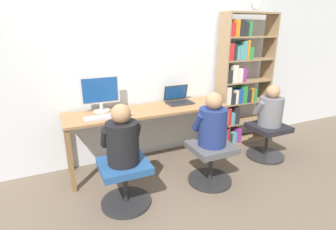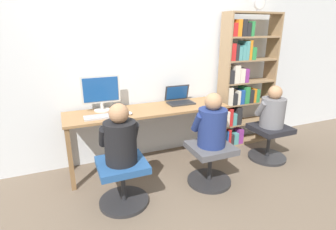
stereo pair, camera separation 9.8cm
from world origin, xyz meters
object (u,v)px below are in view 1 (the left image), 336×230
(person_at_laptop, at_px, (213,123))
(desk_clock, at_px, (257,4))
(office_chair_right, at_px, (211,160))
(desktop_monitor, at_px, (100,93))
(office_chair_left, at_px, (125,180))
(person_at_monitor, at_px, (122,139))
(bookshelf, at_px, (239,84))
(keyboard, at_px, (104,117))
(office_chair_side, at_px, (267,138))
(person_near_shelf, at_px, (271,109))
(laptop, at_px, (179,99))

(person_at_laptop, relative_size, desk_clock, 3.04)
(desk_clock, bearing_deg, office_chair_right, -146.30)
(desktop_monitor, distance_m, office_chair_right, 1.54)
(office_chair_left, bearing_deg, person_at_monitor, 90.00)
(desktop_monitor, bearing_deg, desk_clock, -2.52)
(person_at_monitor, bearing_deg, office_chair_left, -90.00)
(desktop_monitor, bearing_deg, bookshelf, -1.12)
(desktop_monitor, relative_size, keyboard, 1.04)
(office_chair_side, relative_size, person_near_shelf, 0.92)
(laptop, xyz_separation_m, person_at_laptop, (0.03, -0.80, -0.08))
(keyboard, height_order, office_chair_left, keyboard)
(desk_clock, bearing_deg, bookshelf, 158.81)
(person_at_laptop, bearing_deg, desk_clock, 33.55)
(person_at_monitor, xyz_separation_m, bookshelf, (2.01, 0.80, 0.22))
(desktop_monitor, distance_m, office_chair_left, 1.11)
(office_chair_left, height_order, office_chair_right, same)
(desktop_monitor, height_order, person_at_laptop, desktop_monitor)
(keyboard, height_order, bookshelf, bookshelf)
(desk_clock, distance_m, person_near_shelf, 1.46)
(desktop_monitor, xyz_separation_m, office_chair_left, (0.03, -0.85, -0.72))
(desktop_monitor, distance_m, desk_clock, 2.44)
(person_near_shelf, bearing_deg, office_chair_side, -90.00)
(laptop, height_order, office_chair_right, laptop)
(office_chair_right, relative_size, person_at_monitor, 0.86)
(keyboard, distance_m, desk_clock, 2.56)
(person_at_monitor, bearing_deg, desktop_monitor, 92.07)
(desk_clock, relative_size, person_near_shelf, 0.36)
(person_at_monitor, distance_m, bookshelf, 2.18)
(desk_clock, bearing_deg, person_at_monitor, -160.92)
(desktop_monitor, height_order, office_chair_left, desktop_monitor)
(desktop_monitor, bearing_deg, person_near_shelf, -16.58)
(laptop, xyz_separation_m, keyboard, (-1.06, -0.22, -0.04))
(desktop_monitor, relative_size, office_chair_side, 0.90)
(keyboard, relative_size, office_chair_side, 0.87)
(person_at_monitor, relative_size, person_at_laptop, 0.99)
(office_chair_right, bearing_deg, person_at_laptop, 90.00)
(office_chair_left, xyz_separation_m, bookshelf, (2.01, 0.81, 0.68))
(laptop, distance_m, bookshelf, 1.02)
(person_at_laptop, distance_m, person_near_shelf, 1.09)
(office_chair_right, relative_size, person_near_shelf, 0.92)
(person_near_shelf, bearing_deg, person_at_laptop, -168.74)
(desktop_monitor, distance_m, laptop, 1.05)
(person_at_laptop, bearing_deg, bookshelf, 39.31)
(laptop, xyz_separation_m, desk_clock, (1.16, -0.05, 1.25))
(office_chair_right, distance_m, bookshelf, 1.45)
(keyboard, bearing_deg, office_chair_side, -9.82)
(person_at_laptop, bearing_deg, laptop, 91.80)
(desktop_monitor, bearing_deg, person_at_laptop, -38.68)
(office_chair_right, bearing_deg, bookshelf, 39.46)
(office_chair_right, bearing_deg, person_at_monitor, 179.55)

